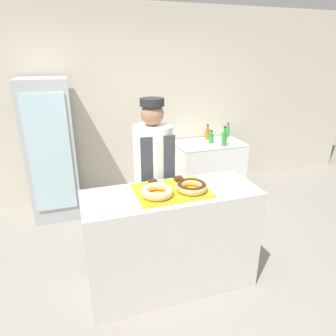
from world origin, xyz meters
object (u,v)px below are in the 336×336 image
baker_person (154,178)px  serving_tray (172,191)px  beverage_fridge (51,151)px  bottle_green_b (211,138)px  donut_chocolate_glaze (192,186)px  brownie_back_right (179,179)px  chest_freezer (208,167)px  bottle_amber (207,134)px  brownie_back_left (153,182)px  bottle_green_b_b (224,138)px  donut_light_glaze (157,191)px  bottle_green (228,131)px

baker_person → serving_tray: bearing=-89.4°
beverage_fridge → bottle_green_b: bearing=-0.4°
donut_chocolate_glaze → bottle_green_b: donut_chocolate_glaze is taller
brownie_back_right → donut_chocolate_glaze: bearing=-82.8°
chest_freezer → bottle_amber: (0.05, 0.18, 0.49)m
serving_tray → bottle_green_b: 2.12m
beverage_fridge → bottle_amber: (2.27, 0.19, -0.00)m
baker_person → brownie_back_left: bearing=-106.3°
brownie_back_left → bottle_green_b_b: size_ratio=0.25×
brownie_back_right → bottle_green_b: 1.92m
donut_light_glaze → donut_chocolate_glaze: 0.30m
bottle_amber → serving_tray: bearing=-122.8°
serving_tray → chest_freezer: 2.20m
donut_light_glaze → bottle_green_b: bearing=53.0°
bottle_green → bottle_green_b_b: bottle_green_b_b is taller
bottle_green → bottle_green_b_b: bearing=-124.3°
donut_light_glaze → bottle_amber: (1.40, 2.01, -0.13)m
donut_chocolate_glaze → beverage_fridge: beverage_fridge is taller
beverage_fridge → bottle_green: (2.65, 0.23, -0.01)m
brownie_back_right → bottle_green: (1.51, 1.82, -0.11)m
brownie_back_left → brownie_back_right: 0.24m
chest_freezer → bottle_green_b: bearing=-56.9°
bottle_green → bottle_green_b: bearing=-149.0°
baker_person → chest_freezer: 1.77m
chest_freezer → donut_chocolate_glaze: bearing=-119.8°
donut_chocolate_glaze → donut_light_glaze: bearing=180.0°
brownie_back_right → bottle_green_b: (1.10, 1.57, -0.13)m
baker_person → donut_light_glaze: bearing=-102.9°
donut_chocolate_glaze → bottle_green: 2.53m
beverage_fridge → donut_chocolate_glaze: bearing=-57.4°
serving_tray → bottle_green_b: bottle_green_b is taller
chest_freezer → bottle_green_b_b: 0.56m
serving_tray → brownie_back_left: size_ratio=8.53×
bottle_green_b_b → chest_freezer: bearing=123.7°
donut_chocolate_glaze → bottle_green: donut_chocolate_glaze is taller
donut_chocolate_glaze → bottle_amber: (1.10, 2.01, -0.13)m
chest_freezer → bottle_green_b_b: size_ratio=3.53×
brownie_back_left → bottle_green_b: 2.07m
serving_tray → bottle_green: bearing=50.6°
donut_chocolate_glaze → brownie_back_left: (-0.27, 0.23, -0.02)m
baker_person → bottle_green_b_b: size_ratio=5.88×
donut_chocolate_glaze → bottle_green_b: 2.10m
donut_chocolate_glaze → bottle_amber: bearing=61.3°
donut_light_glaze → brownie_back_left: bearing=82.8°
serving_tray → chest_freezer: bearing=55.7°
serving_tray → baker_person: size_ratio=0.37×
brownie_back_left → bottle_amber: bottle_amber is taller
donut_chocolate_glaze → chest_freezer: size_ratio=0.27×
beverage_fridge → bottle_green_b_b: size_ratio=6.31×
brownie_back_left → bottle_green: bottle_green is taller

